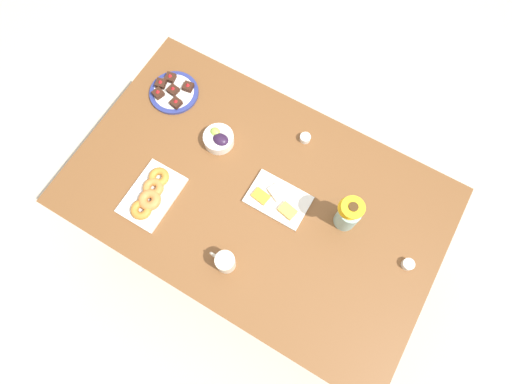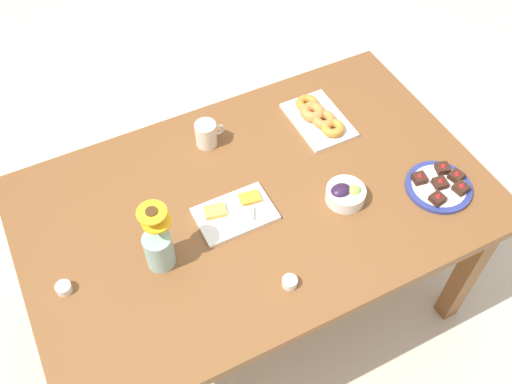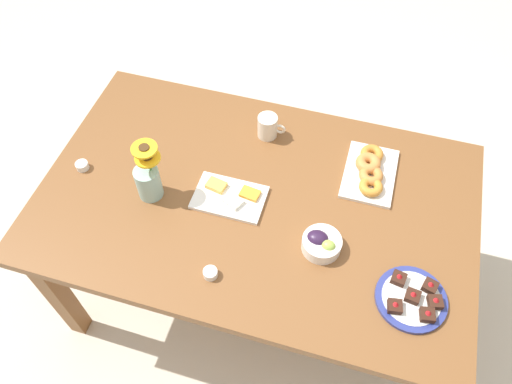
# 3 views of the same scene
# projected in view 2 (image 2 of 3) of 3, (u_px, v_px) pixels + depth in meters

# --- Properties ---
(ground_plane) EXTENTS (6.00, 6.00, 0.00)m
(ground_plane) POSITION_uv_depth(u_px,v_px,m) (256.00, 300.00, 2.54)
(ground_plane) COLOR beige
(dining_table) EXTENTS (1.60, 1.00, 0.74)m
(dining_table) POSITION_uv_depth(u_px,v_px,m) (256.00, 214.00, 2.02)
(dining_table) COLOR brown
(dining_table) RESTS_ON ground_plane
(coffee_mug) EXTENTS (0.11, 0.08, 0.10)m
(coffee_mug) POSITION_uv_depth(u_px,v_px,m) (206.00, 134.00, 2.08)
(coffee_mug) COLOR silver
(coffee_mug) RESTS_ON dining_table
(grape_bowl) EXTENTS (0.14, 0.14, 0.07)m
(grape_bowl) POSITION_uv_depth(u_px,v_px,m) (345.00, 194.00, 1.93)
(grape_bowl) COLOR white
(grape_bowl) RESTS_ON dining_table
(cheese_platter) EXTENTS (0.26, 0.17, 0.03)m
(cheese_platter) POSITION_uv_depth(u_px,v_px,m) (235.00, 213.00, 1.91)
(cheese_platter) COLOR white
(cheese_platter) RESTS_ON dining_table
(croissant_platter) EXTENTS (0.19, 0.28, 0.05)m
(croissant_platter) POSITION_uv_depth(u_px,v_px,m) (318.00, 117.00, 2.17)
(croissant_platter) COLOR white
(croissant_platter) RESTS_ON dining_table
(jam_cup_honey) EXTENTS (0.05, 0.05, 0.03)m
(jam_cup_honey) POSITION_uv_depth(u_px,v_px,m) (64.00, 288.00, 1.73)
(jam_cup_honey) COLOR white
(jam_cup_honey) RESTS_ON dining_table
(jam_cup_berry) EXTENTS (0.05, 0.05, 0.03)m
(jam_cup_berry) POSITION_uv_depth(u_px,v_px,m) (290.00, 282.00, 1.74)
(jam_cup_berry) COLOR white
(jam_cup_berry) RESTS_ON dining_table
(dessert_plate) EXTENTS (0.23, 0.23, 0.05)m
(dessert_plate) POSITION_uv_depth(u_px,v_px,m) (439.00, 186.00, 1.98)
(dessert_plate) COLOR navy
(dessert_plate) RESTS_ON dining_table
(flower_vase) EXTENTS (0.11, 0.11, 0.24)m
(flower_vase) POSITION_uv_depth(u_px,v_px,m) (159.00, 246.00, 1.74)
(flower_vase) COLOR #99C1B7
(flower_vase) RESTS_ON dining_table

